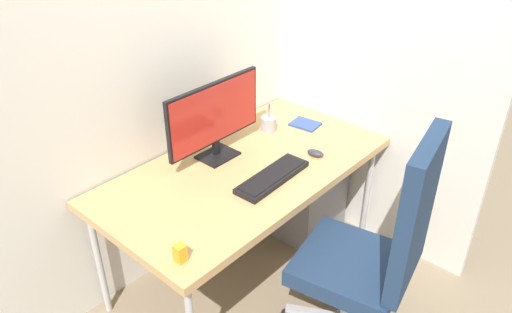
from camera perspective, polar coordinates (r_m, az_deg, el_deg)
ground_plane at (r=3.05m, az=-1.13°, el=-12.86°), size 8.00×8.00×0.00m
wall_back at (r=2.62m, az=-8.89°, el=14.88°), size 2.45×0.04×2.80m
wall_side_right at (r=2.87m, az=12.03°, el=16.00°), size 0.04×1.71×2.80m
desk at (r=2.62m, az=-1.28°, el=-1.97°), size 1.57×0.83×0.73m
office_chair at (r=2.36m, az=13.90°, el=-10.06°), size 0.62×0.62×1.19m
filing_cabinet at (r=3.23m, az=4.61°, el=-3.31°), size 0.43×0.53×0.59m
monitor at (r=2.59m, az=-4.76°, el=4.63°), size 0.62×0.16×0.42m
keyboard at (r=2.49m, az=1.89°, el=-2.36°), size 0.45×0.16×0.03m
mouse at (r=2.70m, az=6.84°, el=0.40°), size 0.07×0.10×0.04m
pen_holder at (r=2.94m, az=1.45°, el=3.82°), size 0.09×0.09×0.18m
notebook at (r=3.02m, az=5.68°, el=3.72°), size 0.15×0.18×0.01m
desk_clamp_accessory at (r=2.03m, az=-8.69°, el=-10.92°), size 0.04×0.04×0.08m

